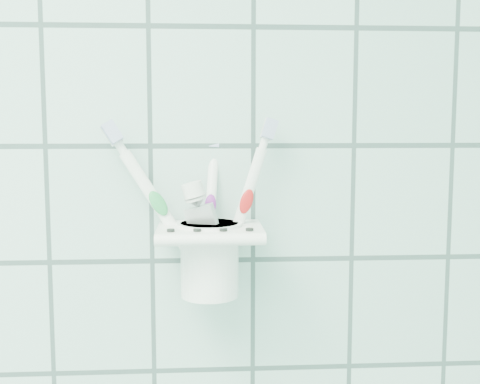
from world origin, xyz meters
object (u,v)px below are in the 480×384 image
object	(u,v)px
cup	(210,256)
toothbrush_blue	(205,207)
toothbrush_pink	(210,191)
toothpaste_tube	(222,226)
holder_bracket	(210,233)
toothbrush_orange	(218,199)

from	to	relation	value
cup	toothbrush_blue	world-z (taller)	toothbrush_blue
toothbrush_pink	toothpaste_tube	world-z (taller)	toothbrush_pink
cup	toothpaste_tube	size ratio (longest dim) A/B	0.63
toothbrush_pink	toothbrush_blue	world-z (taller)	toothbrush_pink
toothbrush_blue	toothpaste_tube	xyz separation A→B (m)	(0.02, 0.00, -0.02)
holder_bracket	toothpaste_tube	xyz separation A→B (m)	(0.01, 0.00, 0.01)
cup	toothbrush_orange	distance (m)	0.06
toothbrush_pink	toothbrush_orange	distance (m)	0.01
toothbrush_orange	toothbrush_pink	bearing A→B (deg)	139.67
holder_bracket	toothbrush_pink	world-z (taller)	toothbrush_pink
toothpaste_tube	toothbrush_orange	bearing A→B (deg)	169.31
cup	toothbrush_pink	distance (m)	0.07
toothbrush_blue	toothpaste_tube	world-z (taller)	toothbrush_blue
cup	toothbrush_pink	bearing A→B (deg)	75.71
toothbrush_pink	toothbrush_blue	size ratio (longest dim) A/B	1.16
toothbrush_pink	toothbrush_orange	world-z (taller)	toothbrush_pink
cup	toothbrush_blue	xyz separation A→B (m)	(-0.01, -0.00, 0.06)
toothpaste_tube	cup	bearing A→B (deg)	-173.47
holder_bracket	toothpaste_tube	size ratio (longest dim) A/B	0.87
holder_bracket	cup	distance (m)	0.03
toothpaste_tube	toothbrush_pink	bearing A→B (deg)	167.36
toothpaste_tube	holder_bracket	bearing A→B (deg)	-158.29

